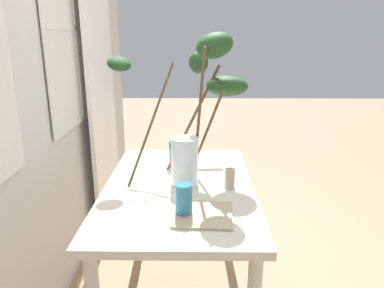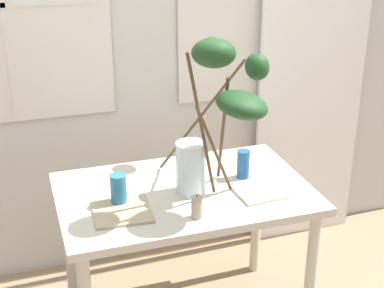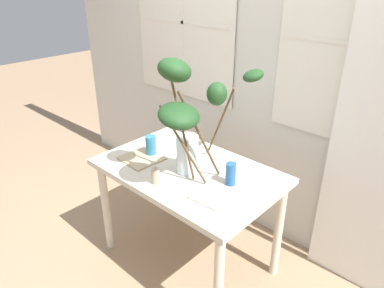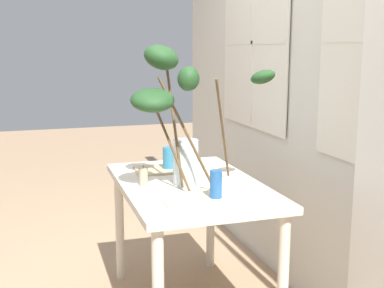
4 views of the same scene
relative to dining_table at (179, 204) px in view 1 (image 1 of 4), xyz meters
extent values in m
cube|color=beige|center=(0.00, 0.75, 0.64)|extent=(4.21, 0.12, 2.60)
cube|color=white|center=(0.69, 0.68, 0.87)|extent=(0.96, 0.01, 1.11)
cube|color=silver|center=(0.69, 0.68, 0.87)|extent=(1.03, 0.01, 1.18)
cube|color=silver|center=(0.69, 0.67, 0.87)|extent=(0.02, 0.01, 1.11)
cube|color=silver|center=(0.69, 0.67, 0.87)|extent=(0.96, 0.01, 0.02)
cube|color=white|center=(0.97, 0.61, 0.55)|extent=(0.66, 0.03, 2.42)
cube|color=beige|center=(0.00, 0.00, 0.08)|extent=(1.16, 0.74, 0.04)
cylinder|color=beige|center=(0.52, -0.31, -0.30)|extent=(0.06, 0.06, 0.72)
cylinder|color=beige|center=(0.52, 0.31, -0.30)|extent=(0.06, 0.06, 0.72)
cylinder|color=silver|center=(0.02, -0.03, 0.22)|extent=(0.14, 0.14, 0.24)
cylinder|color=silver|center=(0.02, -0.03, 0.14)|extent=(0.12, 0.12, 0.08)
cylinder|color=brown|center=(0.05, -0.10, 0.45)|extent=(0.16, 0.07, 0.67)
ellipsoid|color=#1E421E|center=(0.07, -0.17, 0.78)|extent=(0.24, 0.24, 0.19)
cylinder|color=brown|center=(0.13, 0.14, 0.40)|extent=(0.36, 0.22, 0.58)
ellipsoid|color=#1E421E|center=(0.23, 0.31, 0.68)|extent=(0.18, 0.18, 0.11)
cylinder|color=brown|center=(0.16, -0.06, 0.40)|extent=(0.09, 0.29, 0.58)
ellipsoid|color=#1E421E|center=(0.29, -0.10, 0.69)|extent=(0.15, 0.14, 0.15)
cylinder|color=brown|center=(0.10, -0.14, 0.34)|extent=(0.23, 0.16, 0.47)
ellipsoid|color=#1E421E|center=(0.17, -0.24, 0.58)|extent=(0.31, 0.30, 0.17)
cylinder|color=teal|center=(-0.31, -0.04, 0.17)|extent=(0.07, 0.07, 0.14)
cylinder|color=#235693|center=(0.31, 0.04, 0.17)|extent=(0.06, 0.06, 0.14)
cube|color=tan|center=(-0.31, -0.12, 0.11)|extent=(0.26, 0.26, 0.01)
cube|color=silver|center=(0.31, -0.13, 0.11)|extent=(0.21, 0.21, 0.01)
cube|color=silver|center=(-0.11, 0.15, 0.10)|extent=(0.15, 0.11, 0.00)
cylinder|color=tan|center=(-0.02, -0.25, 0.15)|extent=(0.05, 0.05, 0.10)
cylinder|color=black|center=(-0.02, -0.25, 0.20)|extent=(0.00, 0.00, 0.01)
camera|label=1|loc=(-1.69, -0.08, 0.83)|focal=34.06mm
camera|label=2|loc=(-0.70, -2.28, 1.36)|focal=54.77mm
camera|label=3|loc=(1.35, -1.42, 1.24)|focal=33.37mm
camera|label=4|loc=(2.51, -0.79, 0.82)|focal=46.35mm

